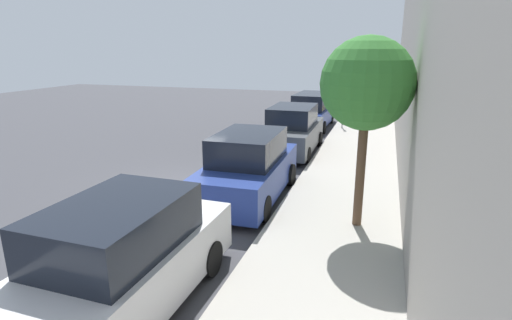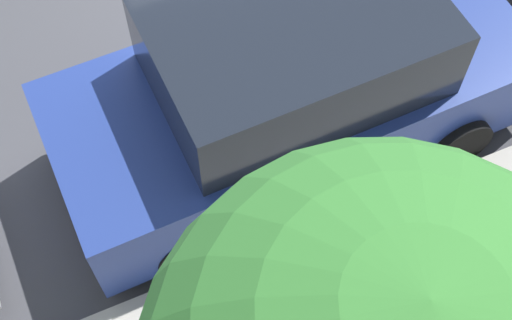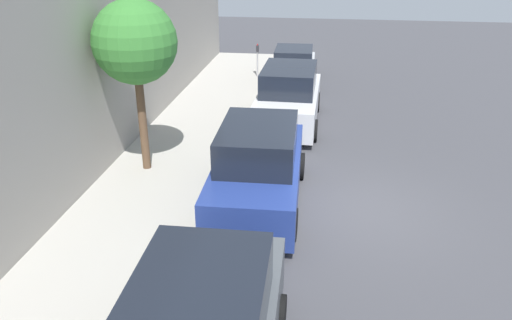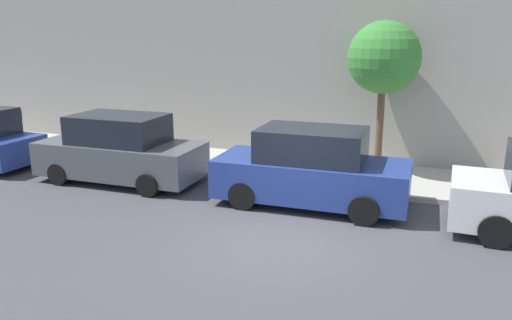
{
  "view_description": "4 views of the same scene",
  "coord_description": "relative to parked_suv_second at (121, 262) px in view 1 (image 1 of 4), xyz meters",
  "views": [
    {
      "loc": [
        6.04,
        -10.62,
        4.34
      ],
      "look_at": [
        2.41,
        0.62,
        1.0
      ],
      "focal_mm": 28.0,
      "sensor_mm": 36.0,
      "label": 1
    },
    {
      "loc": [
        6.07,
        -2.04,
        6.63
      ],
      "look_at": [
        3.03,
        -0.71,
        1.0
      ],
      "focal_mm": 50.0,
      "sensor_mm": 36.0,
      "label": 2
    },
    {
      "loc": [
        0.96,
        10.56,
        5.95
      ],
      "look_at": [
        2.48,
        -0.31,
        1.0
      ],
      "focal_mm": 35.0,
      "sensor_mm": 36.0,
      "label": 3
    },
    {
      "loc": [
        -9.38,
        -3.0,
        4.32
      ],
      "look_at": [
        2.54,
        1.5,
        1.0
      ],
      "focal_mm": 35.0,
      "sensor_mm": 36.0,
      "label": 4
    }
  ],
  "objects": [
    {
      "name": "ground_plane",
      "position": [
        -2.11,
        5.72,
        -0.93
      ],
      "size": [
        60.0,
        60.0,
        0.0
      ],
      "primitive_type": "plane",
      "color": "#424247"
    },
    {
      "name": "parked_suv_second",
      "position": [
        0.0,
        0.0,
        0.0
      ],
      "size": [
        2.08,
        4.83,
        1.98
      ],
      "color": "silver",
      "rests_on": "ground_plane"
    },
    {
      "name": "street_tree",
      "position": [
        3.51,
        4.44,
        2.61
      ],
      "size": [
        2.1,
        2.1,
        4.47
      ],
      "color": "brown",
      "rests_on": "sidewalk"
    },
    {
      "name": "sidewalk",
      "position": [
        2.97,
        5.72,
        -0.86
      ],
      "size": [
        3.17,
        32.0,
        0.15
      ],
      "color": "#B2ADA3",
      "rests_on": "ground_plane"
    },
    {
      "name": "parked_suv_fourth",
      "position": [
        0.29,
        11.4,
        0.0
      ],
      "size": [
        2.08,
        4.84,
        1.98
      ],
      "color": "#4C5156",
      "rests_on": "ground_plane"
    },
    {
      "name": "parked_suv_third",
      "position": [
        0.27,
        5.68,
        -0.0
      ],
      "size": [
        2.09,
        4.85,
        1.98
      ],
      "color": "navy",
      "rests_on": "ground_plane"
    },
    {
      "name": "parked_minivan_fifth",
      "position": [
        0.08,
        17.17,
        -0.01
      ],
      "size": [
        2.02,
        4.94,
        1.9
      ],
      "color": "navy",
      "rests_on": "ground_plane"
    },
    {
      "name": "fire_hydrant",
      "position": [
        1.74,
        20.12,
        -0.44
      ],
      "size": [
        0.2,
        0.2,
        0.69
      ],
      "color": "gold",
      "rests_on": "sidewalk"
    },
    {
      "name": "parking_meter_far",
      "position": [
        1.84,
        16.7,
        0.13
      ],
      "size": [
        0.11,
        0.15,
        1.49
      ],
      "color": "#ADADB2",
      "rests_on": "sidewalk"
    }
  ]
}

